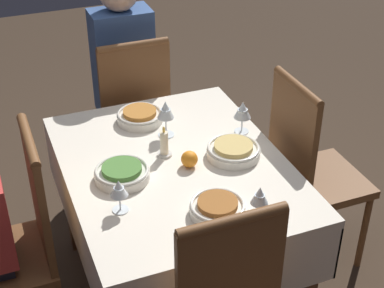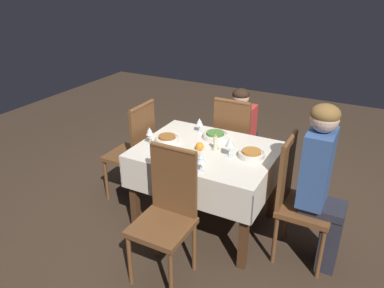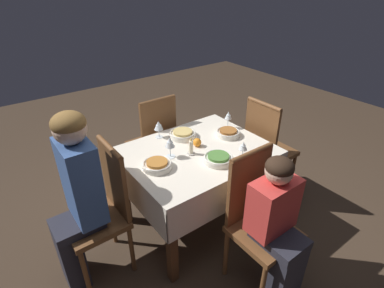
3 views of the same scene
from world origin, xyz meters
name	(u,v)px [view 3 (image 3 of 3)]	position (x,y,z in m)	size (l,w,h in m)	color
ground_plane	(196,220)	(0.00, 0.00, 0.00)	(8.00, 8.00, 0.00)	#3D2D21
dining_table	(197,162)	(0.00, 0.00, 0.62)	(1.10, 0.86, 0.73)	silver
chair_west	(103,207)	(-0.76, 0.04, 0.53)	(0.39, 0.38, 0.98)	brown
chair_south	(257,216)	(0.01, -0.65, 0.53)	(0.38, 0.39, 0.98)	brown
chair_north	(154,140)	(-0.01, 0.65, 0.53)	(0.38, 0.39, 0.98)	brown
chair_east	(266,146)	(0.76, -0.06, 0.53)	(0.39, 0.38, 0.98)	brown
person_adult_denim	(76,195)	(-0.91, 0.04, 0.71)	(0.34, 0.30, 1.26)	#282833
person_child_red	(278,227)	(0.01, -0.81, 0.57)	(0.30, 0.33, 1.03)	#282833
bowl_west	(157,165)	(-0.37, -0.03, 0.75)	(0.21, 0.21, 0.06)	silver
wine_glass_west	(170,143)	(-0.21, 0.04, 0.85)	(0.07, 0.07, 0.16)	white
bowl_south	(218,159)	(0.03, -0.22, 0.75)	(0.21, 0.21, 0.06)	silver
wine_glass_south	(243,146)	(0.21, -0.28, 0.82)	(0.06, 0.06, 0.13)	white
bowl_north	(183,134)	(0.04, 0.24, 0.75)	(0.22, 0.22, 0.06)	silver
wine_glass_north	(159,126)	(-0.12, 0.35, 0.83)	(0.07, 0.07, 0.15)	white
bowl_east	(228,133)	(0.35, 0.03, 0.75)	(0.20, 0.20, 0.06)	silver
wine_glass_east	(228,116)	(0.45, 0.14, 0.84)	(0.06, 0.06, 0.15)	white
candle_centerpiece	(191,148)	(-0.07, -0.02, 0.78)	(0.06, 0.06, 0.14)	beige
orange_fruit	(197,142)	(0.04, 0.05, 0.76)	(0.07, 0.07, 0.07)	orange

